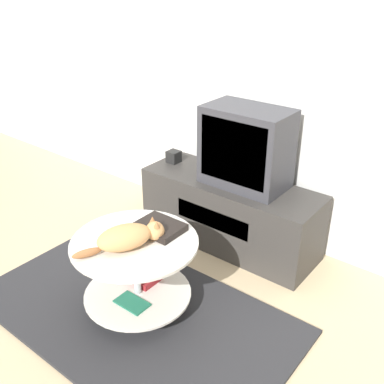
% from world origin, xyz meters
% --- Properties ---
extents(ground_plane, '(12.00, 12.00, 0.00)m').
position_xyz_m(ground_plane, '(0.00, 0.00, 0.00)').
color(ground_plane, tan).
extents(wall_back, '(8.00, 0.05, 2.60)m').
position_xyz_m(wall_back, '(0.00, 1.34, 1.30)').
color(wall_back, silver).
rests_on(wall_back, ground_plane).
extents(rug, '(1.92, 1.11, 0.02)m').
position_xyz_m(rug, '(0.00, 0.00, 0.01)').
color(rug, '#28282B').
rests_on(rug, ground_plane).
extents(tv_stand, '(1.34, 0.46, 0.51)m').
position_xyz_m(tv_stand, '(-0.01, 1.02, 0.25)').
color(tv_stand, '#33302D').
rests_on(tv_stand, ground_plane).
extents(tv, '(0.58, 0.35, 0.55)m').
position_xyz_m(tv, '(0.08, 1.05, 0.78)').
color(tv, '#333338').
rests_on(tv, tv_stand).
extents(speaker, '(0.09, 0.09, 0.09)m').
position_xyz_m(speaker, '(-0.56, 1.04, 0.55)').
color(speaker, black).
rests_on(speaker, tv_stand).
extents(coffee_table, '(0.73, 0.73, 0.48)m').
position_xyz_m(coffee_table, '(-0.01, 0.05, 0.32)').
color(coffee_table, '#B2B2B7').
rests_on(coffee_table, rug).
extents(dvd_box, '(0.27, 0.21, 0.04)m').
position_xyz_m(dvd_box, '(0.03, 0.22, 0.52)').
color(dvd_box, black).
rests_on(dvd_box, coffee_table).
extents(cat, '(0.29, 0.49, 0.13)m').
position_xyz_m(cat, '(0.01, -0.02, 0.57)').
color(cat, tan).
rests_on(cat, coffee_table).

